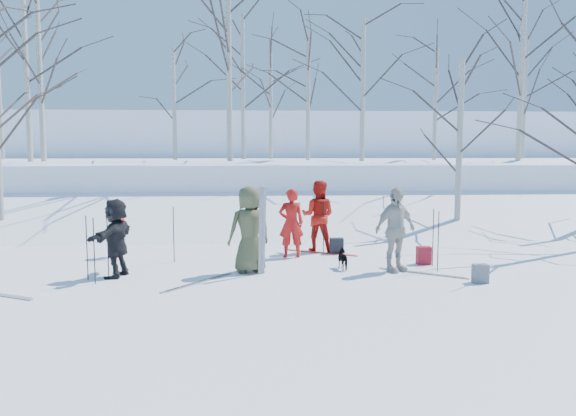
{
  "coord_description": "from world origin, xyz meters",
  "views": [
    {
      "loc": [
        -0.8,
        -11.71,
        2.72
      ],
      "look_at": [
        0.0,
        1.5,
        1.3
      ],
      "focal_mm": 35.0,
      "sensor_mm": 36.0,
      "label": 1
    }
  ],
  "objects": [
    {
      "name": "birch_plateau_d",
      "position": [
        -1.29,
        14.98,
        5.54
      ],
      "size": [
        5.28,
        5.28,
        6.68
      ],
      "primitive_type": null,
      "color": "silver",
      "rests_on": "snow_plateau"
    },
    {
      "name": "birch_edge_e",
      "position": [
        5.64,
        5.61,
        2.71
      ],
      "size": [
        4.39,
        4.39,
        5.42
      ],
      "primitive_type": null,
      "color": "silver",
      "rests_on": "ground"
    },
    {
      "name": "birch_plateau_b",
      "position": [
        7.01,
        12.31,
        4.6
      ],
      "size": [
        3.96,
        3.96,
        4.8
      ],
      "primitive_type": null,
      "color": "silver",
      "rests_on": "snow_plateau"
    },
    {
      "name": "skier_redor_behind",
      "position": [
        0.88,
        2.92,
        0.93
      ],
      "size": [
        1.07,
        0.93,
        1.87
      ],
      "primitive_type": "imported",
      "rotation": [
        0.0,
        0.0,
        2.86
      ],
      "color": "#B1150D",
      "rests_on": "ground"
    },
    {
      "name": "ski_pole_d",
      "position": [
        -3.88,
        0.11,
        0.67
      ],
      "size": [
        0.02,
        0.02,
        1.34
      ],
      "primitive_type": "cylinder",
      "color": "black",
      "rests_on": "ground"
    },
    {
      "name": "skier_grey_west",
      "position": [
        -3.72,
        0.17,
        0.83
      ],
      "size": [
        0.88,
        1.62,
        1.67
      ],
      "primitive_type": "imported",
      "rotation": [
        0.0,
        0.0,
        4.45
      ],
      "color": "black",
      "rests_on": "ground"
    },
    {
      "name": "birch_plateau_c",
      "position": [
        10.31,
        11.37,
        5.96
      ],
      "size": [
        5.86,
        5.86,
        7.51
      ],
      "primitive_type": null,
      "color": "silver",
      "rests_on": "snow_plateau"
    },
    {
      "name": "far_hill",
      "position": [
        0.0,
        38.0,
        2.0
      ],
      "size": [
        90.0,
        30.0,
        6.0
      ],
      "primitive_type": "cube",
      "color": "white",
      "rests_on": "ground"
    },
    {
      "name": "ski_pole_a",
      "position": [
        -2.72,
        1.6,
        0.67
      ],
      "size": [
        0.02,
        0.02,
        1.34
      ],
      "primitive_type": "cylinder",
      "color": "black",
      "rests_on": "ground"
    },
    {
      "name": "birch_plateau_j",
      "position": [
        12.45,
        15.4,
        5.18
      ],
      "size": [
        4.77,
        4.77,
        5.96
      ],
      "primitive_type": null,
      "color": "silver",
      "rests_on": "snow_plateau"
    },
    {
      "name": "skier_red_seated",
      "position": [
        -4.16,
        2.37,
        0.51
      ],
      "size": [
        0.38,
        0.66,
        1.02
      ],
      "primitive_type": "imported",
      "rotation": [
        0.0,
        0.0,
        1.56
      ],
      "color": "#AF1310",
      "rests_on": "ground"
    },
    {
      "name": "ski_pole_h",
      "position": [
        3.3,
        0.81,
        0.67
      ],
      "size": [
        0.02,
        0.02,
        1.34
      ],
      "primitive_type": "cylinder",
      "color": "black",
      "rests_on": "ground"
    },
    {
      "name": "ski_pole_e",
      "position": [
        0.35,
        2.45,
        0.67
      ],
      "size": [
        0.02,
        0.02,
        1.34
      ],
      "primitive_type": "cylinder",
      "color": "black",
      "rests_on": "ground"
    },
    {
      "name": "birch_plateau_l",
      "position": [
        0.02,
        15.4,
        4.75
      ],
      "size": [
        4.17,
        4.17,
        5.09
      ],
      "primitive_type": null,
      "color": "silver",
      "rests_on": "snow_plateau"
    },
    {
      "name": "birch_plateau_h",
      "position": [
        -4.26,
        13.31,
        4.62
      ],
      "size": [
        3.99,
        3.99,
        4.84
      ],
      "primitive_type": null,
      "color": "silver",
      "rests_on": "snow_plateau"
    },
    {
      "name": "snow_ramp",
      "position": [
        0.0,
        7.0,
        0.15
      ],
      "size": [
        70.0,
        9.49,
        4.12
      ],
      "primitive_type": "cube",
      "rotation": [
        0.3,
        0.0,
        0.0
      ],
      "color": "white",
      "rests_on": "ground"
    },
    {
      "name": "backpack_grey",
      "position": [
        3.76,
        -0.83,
        0.19
      ],
      "size": [
        0.3,
        0.2,
        0.38
      ],
      "primitive_type": "cube",
      "color": "#595C60",
      "rests_on": "ground"
    },
    {
      "name": "birch_plateau_f",
      "position": [
        -9.27,
        10.19,
        5.32
      ],
      "size": [
        4.97,
        4.97,
        6.24
      ],
      "primitive_type": null,
      "color": "silver",
      "rests_on": "snow_plateau"
    },
    {
      "name": "ski_pole_f",
      "position": [
        3.23,
        0.24,
        0.67
      ],
      "size": [
        0.02,
        0.02,
        1.34
      ],
      "primitive_type": "cylinder",
      "color": "black",
      "rests_on": "ground"
    },
    {
      "name": "backpack_red",
      "position": [
        3.16,
        1.03,
        0.21
      ],
      "size": [
        0.32,
        0.22,
        0.42
      ],
      "primitive_type": "cube",
      "color": "maroon",
      "rests_on": "ground"
    },
    {
      "name": "ground",
      "position": [
        0.0,
        0.0,
        0.0
      ],
      "size": [
        120.0,
        120.0,
        0.0
      ],
      "primitive_type": "plane",
      "color": "white",
      "rests_on": "ground"
    },
    {
      "name": "snow_plateau",
      "position": [
        0.0,
        17.0,
        1.0
      ],
      "size": [
        70.0,
        18.0,
        2.2
      ],
      "primitive_type": "cube",
      "color": "white",
      "rests_on": "ground"
    },
    {
      "name": "birch_plateau_i",
      "position": [
        -1.75,
        10.73,
        5.99
      ],
      "size": [
        5.91,
        5.91,
        7.58
      ],
      "primitive_type": null,
      "color": "silver",
      "rests_on": "snow_plateau"
    },
    {
      "name": "ski_pair_a",
      "position": [
        0.94,
        2.58,
        0.01
      ],
      "size": [
        1.82,
        2.07,
        0.02
      ],
      "primitive_type": null,
      "rotation": [
        0.0,
        0.0,
        1.06
      ],
      "color": "red",
      "rests_on": "ground"
    },
    {
      "name": "ski_pair_d",
      "position": [
        -1.95,
        -0.49,
        0.01
      ],
      "size": [
        2.03,
        2.09,
        0.02
      ],
      "primitive_type": null,
      "rotation": [
        0.0,
        0.0,
        -0.65
      ],
      "color": "silver",
      "rests_on": "ground"
    },
    {
      "name": "skier_red_north",
      "position": [
        0.12,
        2.08,
        0.86
      ],
      "size": [
        0.64,
        0.44,
        1.72
      ],
      "primitive_type": "imported",
      "rotation": [
        0.0,
        0.0,
        3.18
      ],
      "color": "#AF1310",
      "rests_on": "ground"
    },
    {
      "name": "skier_olive_center",
      "position": [
        -0.91,
        0.44,
        0.95
      ],
      "size": [
        1.07,
        0.86,
        1.9
      ],
      "primitive_type": "imported",
      "rotation": [
        0.0,
        0.0,
        3.46
      ],
      "color": "#424529",
      "rests_on": "ground"
    },
    {
      "name": "birch_plateau_g",
      "position": [
        1.5,
        12.27,
        4.79
      ],
      "size": [
        4.22,
        4.22,
        5.17
      ],
      "primitive_type": null,
      "color": "silver",
      "rests_on": "snow_plateau"
    },
    {
      "name": "dog",
      "position": [
        1.22,
        0.63,
        0.23
      ],
      "size": [
        0.37,
        0.58,
        0.46
      ],
      "primitive_type": "imported",
      "rotation": [
        0.0,
        0.0,
        3.38
      ],
      "color": "black",
      "rests_on": "ground"
    },
    {
      "name": "upright_ski_left",
      "position": [
        -0.67,
        0.17,
        0.95
      ],
      "size": [
        0.12,
        0.17,
        1.9
      ],
      "primitive_type": "cube",
      "rotation": [
        0.07,
        0.0,
        0.34
      ],
      "color": "silver",
      "rests_on": "ground"
    },
    {
      "name": "ski_pair_c",
      "position": [
        2.84,
        0.06,
        0.01
      ],
      "size": [
        1.97,
        2.09,
        0.02
      ],
      "primitive_type": null,
      "rotation": [
        0.0,
        0.0,
        0.97
      ],
      "color": "silver",
      "rests_on": "ground"
    },
    {
      "name": "ski_pole_g",
      "position": [
        -4.0,
        -0.46,
        0.67
      ],
      "size": [
        0.02,
        0.02,
        1.34
      ],
      "primitive_type": "cylinder",
      "color": "black",
      "rests_on": "ground"
    },
    {
      "name": "birch_plateau_k",
      "position": [
        3.46,
        10.33,
        4.95
      ],
      "size": [
        4.45,
        4.45,
        5.49
      ],
      "primitive_type": null,
      "color": "silver",
      "rests_on": "snow_plateau"
    },
    {
      "name": "birch_plateau_a",
      "position": [
        -8.96,
        10.7,
        5.31
      ],
      "size": [
        4.95,
        4.95,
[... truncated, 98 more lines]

